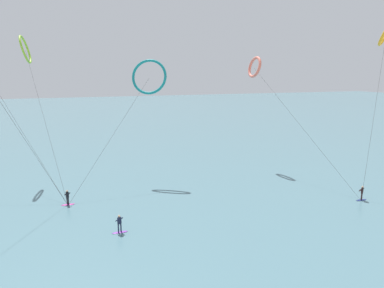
% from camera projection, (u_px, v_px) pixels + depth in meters
% --- Properties ---
extents(sea_water, '(400.00, 200.00, 0.08)m').
position_uv_depth(sea_water, '(102.00, 119.00, 108.65)').
color(sea_water, '#476B75').
rests_on(sea_water, ground).
extents(surfer_navy, '(1.40, 0.72, 1.70)m').
position_uv_depth(surfer_navy, '(362.00, 194.00, 39.46)').
color(surfer_navy, navy).
rests_on(surfer_navy, ground).
extents(surfer_magenta, '(1.40, 0.71, 1.70)m').
position_uv_depth(surfer_magenta, '(68.00, 198.00, 38.09)').
color(surfer_magenta, '#CC288E').
rests_on(surfer_magenta, ground).
extents(surfer_violet, '(1.40, 0.70, 1.70)m').
position_uv_depth(surfer_violet, '(120.00, 225.00, 31.49)').
color(surfer_violet, purple).
rests_on(surfer_violet, ground).
extents(kite_teal, '(13.64, 9.76, 16.09)m').
position_uv_depth(kite_teal, '(149.00, 77.00, 46.39)').
color(kite_teal, teal).
rests_on(kite_teal, ground).
extents(kite_coral, '(4.39, 20.41, 16.73)m').
position_uv_depth(kite_coral, '(255.00, 67.00, 52.64)').
color(kite_coral, '#EA7260').
rests_on(kite_coral, ground).
extents(kite_lime, '(4.94, 15.84, 19.15)m').
position_uv_depth(kite_lime, '(25.00, 50.00, 46.22)').
color(kite_lime, '#8CC62D').
rests_on(kite_lime, ground).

